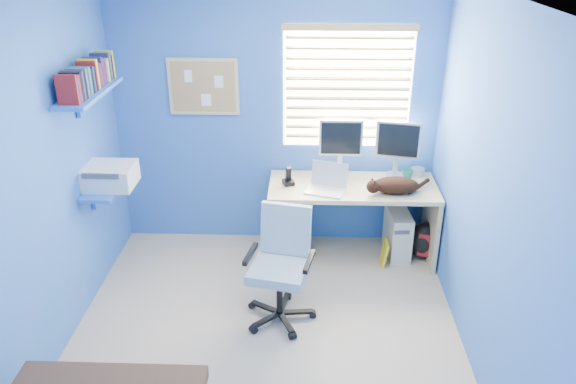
{
  "coord_description": "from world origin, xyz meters",
  "views": [
    {
      "loc": [
        0.3,
        -3.38,
        2.87
      ],
      "look_at": [
        0.15,
        0.65,
        0.95
      ],
      "focal_mm": 35.0,
      "sensor_mm": 36.0,
      "label": 1
    }
  ],
  "objects_px": {
    "desk": "(351,221)",
    "laptop": "(326,180)",
    "office_chair": "(281,279)",
    "cat": "(396,185)",
    "tower_pc": "(397,233)"
  },
  "relations": [
    {
      "from": "laptop",
      "to": "office_chair",
      "type": "xyz_separation_m",
      "value": [
        -0.36,
        -0.8,
        -0.51
      ]
    },
    {
      "from": "desk",
      "to": "office_chair",
      "type": "relative_size",
      "value": 1.65
    },
    {
      "from": "laptop",
      "to": "cat",
      "type": "distance_m",
      "value": 0.61
    },
    {
      "from": "cat",
      "to": "office_chair",
      "type": "distance_m",
      "value": 1.34
    },
    {
      "from": "laptop",
      "to": "desk",
      "type": "bearing_deg",
      "value": 46.85
    },
    {
      "from": "desk",
      "to": "laptop",
      "type": "distance_m",
      "value": 0.56
    },
    {
      "from": "laptop",
      "to": "cat",
      "type": "xyz_separation_m",
      "value": [
        0.61,
        -0.0,
        -0.04
      ]
    },
    {
      "from": "desk",
      "to": "cat",
      "type": "bearing_deg",
      "value": -22.14
    },
    {
      "from": "cat",
      "to": "tower_pc",
      "type": "distance_m",
      "value": 0.63
    },
    {
      "from": "tower_pc",
      "to": "cat",
      "type": "bearing_deg",
      "value": -119.17
    },
    {
      "from": "desk",
      "to": "office_chair",
      "type": "bearing_deg",
      "value": -123.04
    },
    {
      "from": "laptop",
      "to": "tower_pc",
      "type": "distance_m",
      "value": 0.96
    },
    {
      "from": "desk",
      "to": "laptop",
      "type": "xyz_separation_m",
      "value": [
        -0.25,
        -0.14,
        0.48
      ]
    },
    {
      "from": "tower_pc",
      "to": "desk",
      "type": "bearing_deg",
      "value": -178.01
    },
    {
      "from": "desk",
      "to": "laptop",
      "type": "relative_size",
      "value": 4.61
    }
  ]
}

